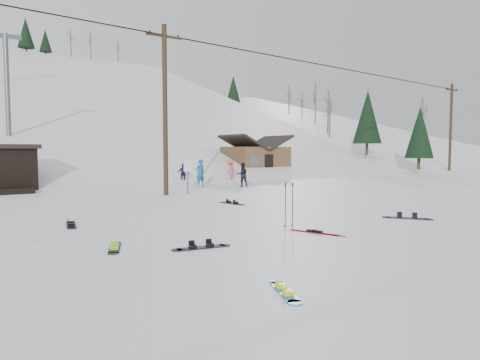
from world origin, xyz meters
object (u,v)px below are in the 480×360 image
cabin (255,160)px  hero_skis (315,232)px  utility_pole (165,107)px  hero_snowboard (285,291)px

cabin → hero_skis: cabin is taller
utility_pole → hero_snowboard: size_ratio=7.27×
utility_pole → hero_skis: (-0.72, -12.31, -4.65)m
cabin → hero_snowboard: cabin is taller
cabin → utility_pole: bearing=-142.4°
utility_pole → cabin: 16.71m
utility_pole → hero_skis: utility_pole is taller
cabin → hero_skis: bearing=-121.6°
hero_snowboard → hero_skis: 5.36m
utility_pole → cabin: size_ratio=1.67×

